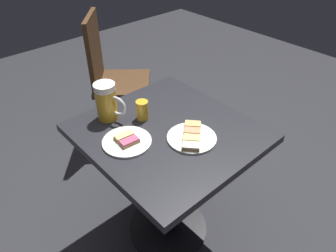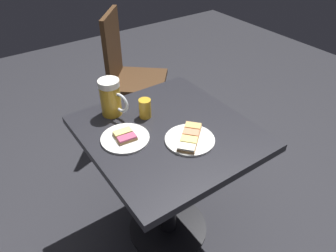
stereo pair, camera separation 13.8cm
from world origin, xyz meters
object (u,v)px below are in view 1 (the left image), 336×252
at_px(plate_near, 192,137).
at_px(cafe_chair, 112,74).
at_px(plate_far, 127,141).
at_px(beer_mug, 107,102).
at_px(beer_glass_small, 142,110).

height_order(plate_near, cafe_chair, cafe_chair).
height_order(plate_near, plate_far, same).
relative_size(plate_near, cafe_chair, 0.23).
height_order(plate_near, beer_mug, beer_mug).
bearing_deg(beer_mug, plate_near, 25.30).
relative_size(plate_near, beer_glass_small, 2.33).
bearing_deg(plate_far, beer_glass_small, 120.81).
distance_m(beer_glass_small, cafe_chair, 0.88).
bearing_deg(plate_near, beer_glass_small, -166.98).
height_order(beer_mug, cafe_chair, cafe_chair).
height_order(plate_far, beer_mug, beer_mug).
xyz_separation_m(plate_far, beer_glass_small, (-0.09, 0.16, 0.04)).
height_order(plate_near, beer_glass_small, beer_glass_small).
distance_m(beer_mug, cafe_chair, 0.85).
xyz_separation_m(beer_mug, beer_glass_small, (0.11, 0.11, -0.04)).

